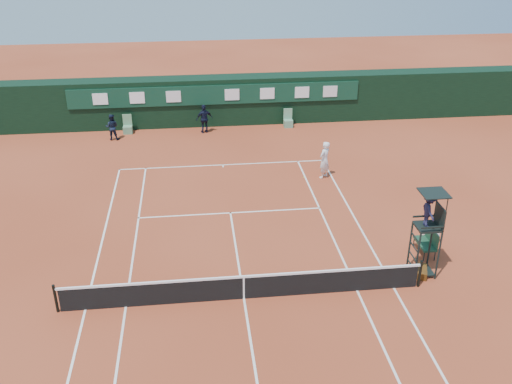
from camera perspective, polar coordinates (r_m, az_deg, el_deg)
ground at (r=20.53m, az=-1.22°, el=-10.60°), size 90.00×90.00×0.00m
court_lines at (r=20.52m, az=-1.22°, el=-10.59°), size 11.05×23.85×0.01m
tennis_net at (r=20.22m, az=-1.23°, el=-9.45°), size 12.90×0.10×1.10m
back_wall at (r=36.74m, az=-4.07°, el=9.13°), size 40.00×1.65×3.00m
linesman_chair_left at (r=36.13m, az=-12.70°, el=6.25°), size 0.55×0.50×1.15m
linesman_chair_right at (r=36.39m, az=3.24°, el=7.01°), size 0.55×0.50×1.15m
umpire_chair at (r=21.41m, az=16.90°, el=-2.37°), size 0.96×0.95×3.42m
player_bench at (r=23.67m, az=16.82°, el=-4.65°), size 0.56×1.20×1.10m
tennis_bag at (r=22.50m, az=16.25°, el=-7.67°), size 0.60×0.86×0.30m
cooler at (r=24.74m, az=17.04°, el=-3.98°), size 0.57×0.57×0.65m
tennis_ball at (r=29.38m, az=4.79°, el=1.49°), size 0.07×0.07×0.07m
player at (r=29.17m, az=6.86°, el=3.22°), size 0.84×0.82×1.95m
ball_kid_left at (r=35.10m, az=-14.20°, el=6.32°), size 0.83×0.68×1.58m
ball_kid_right at (r=35.28m, az=-5.18°, el=7.30°), size 1.12×0.69×1.77m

